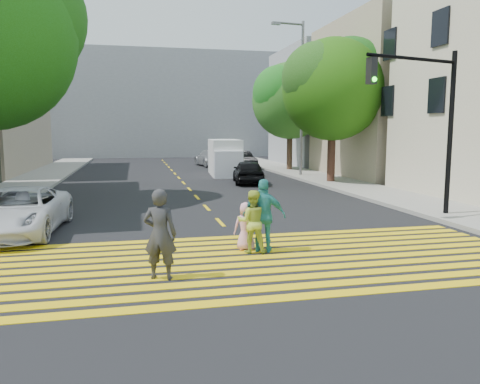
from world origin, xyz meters
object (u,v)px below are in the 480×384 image
object	(u,v)px
tree_right_near	(334,84)
pedestrian_man	(160,234)
dark_car_near	(248,172)
pedestrian_extra	(264,216)
tree_right_far	(291,97)
pedestrian_woman	(252,222)
pedestrian_child	(246,226)
traffic_signal	(430,111)
white_van	(225,158)
dark_car_parked	(241,160)
white_sedan	(19,211)
silver_car	(211,158)

from	to	relation	value
tree_right_near	pedestrian_man	xyz separation A→B (m)	(-10.48, -15.40, -4.65)
dark_car_near	pedestrian_extra	bearing A→B (deg)	86.51
tree_right_far	pedestrian_extra	size ratio (longest dim) A/B	4.42
pedestrian_woman	pedestrian_child	distance (m)	0.33
tree_right_near	pedestrian_woman	distance (m)	16.70
dark_car_near	tree_right_near	bearing A→B (deg)	175.58
traffic_signal	tree_right_far	bearing A→B (deg)	71.02
white_van	dark_car_near	bearing A→B (deg)	-81.44
tree_right_near	dark_car_parked	size ratio (longest dim) A/B	1.97
tree_right_far	white_sedan	world-z (taller)	tree_right_far
tree_right_near	pedestrian_woman	xyz separation A→B (m)	(-8.14, -13.77, -4.80)
white_van	traffic_signal	bearing A→B (deg)	-73.40
tree_right_near	pedestrian_extra	size ratio (longest dim) A/B	4.49
pedestrian_woman	white_sedan	world-z (taller)	pedestrian_woman
dark_car_near	pedestrian_woman	bearing A→B (deg)	85.43
dark_car_parked	traffic_signal	bearing A→B (deg)	-92.62
tree_right_far	dark_car_near	size ratio (longest dim) A/B	2.02
dark_car_parked	white_van	world-z (taller)	white_van
silver_car	white_van	bearing A→B (deg)	80.65
pedestrian_man	white_van	size ratio (longest dim) A/B	0.36
silver_car	white_van	size ratio (longest dim) A/B	0.94
white_sedan	dark_car_near	xyz separation A→B (m)	(9.64, 11.33, 0.01)
silver_car	dark_car_parked	world-z (taller)	silver_car
pedestrian_extra	silver_car	distance (m)	28.49
pedestrian_extra	dark_car_near	size ratio (longest dim) A/B	0.46
traffic_signal	white_sedan	bearing A→B (deg)	163.29
pedestrian_woman	dark_car_parked	xyz separation A→B (m)	(5.48, 25.48, -0.09)
white_sedan	silver_car	xyz separation A→B (m)	(9.65, 24.78, 0.04)
tree_right_near	pedestrian_man	distance (m)	19.20
tree_right_far	traffic_signal	world-z (taller)	tree_right_far
tree_right_near	pedestrian_woman	world-z (taller)	tree_right_near
pedestrian_extra	silver_car	world-z (taller)	pedestrian_extra
white_sedan	silver_car	size ratio (longest dim) A/B	0.99
tree_right_near	pedestrian_child	distance (m)	16.59
white_sedan	dark_car_near	world-z (taller)	dark_car_near
pedestrian_extra	pedestrian_man	bearing A→B (deg)	53.74
dark_car_parked	silver_car	bearing A→B (deg)	119.17
dark_car_parked	dark_car_near	bearing A→B (deg)	-106.43
dark_car_parked	pedestrian_woman	bearing A→B (deg)	-107.97
dark_car_parked	traffic_signal	xyz separation A→B (m)	(1.27, -22.61, 2.97)
tree_right_near	white_sedan	world-z (taller)	tree_right_near
tree_right_far	pedestrian_woman	size ratio (longest dim) A/B	5.19
tree_right_near	pedestrian_extra	distance (m)	16.52
silver_car	pedestrian_child	bearing A→B (deg)	75.80
pedestrian_extra	dark_car_parked	size ratio (longest dim) A/B	0.44
tree_right_far	traffic_signal	size ratio (longest dim) A/B	1.43
pedestrian_man	pedestrian_extra	size ratio (longest dim) A/B	1.02
pedestrian_child	pedestrian_extra	bearing A→B (deg)	151.70
traffic_signal	pedestrian_extra	bearing A→B (deg)	-169.81
dark_car_near	dark_car_parked	xyz separation A→B (m)	(1.99, 10.63, 0.01)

